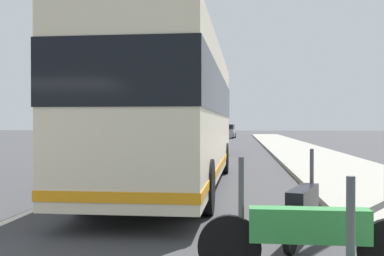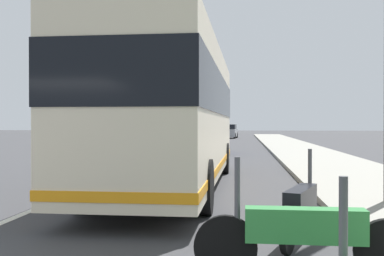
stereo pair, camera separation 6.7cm
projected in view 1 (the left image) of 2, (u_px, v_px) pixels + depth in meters
The scene contains 9 objects.
sidewalk_curb at pixel (368, 182), 12.51m from camera, with size 110.00×3.60×0.14m, color gray.
lane_divider_line at pixel (103, 181), 13.26m from camera, with size 110.00×0.16×0.01m, color silver.
coach_bus at pixel (174, 111), 12.01m from camera, with size 11.04×2.59×3.49m.
motorcycle_angled at pixel (308, 234), 4.84m from camera, with size 0.25×2.31×1.29m.
motorcycle_by_tree at pixel (303, 207), 6.55m from camera, with size 2.02×0.76×1.25m.
car_side_street at pixel (210, 141), 25.83m from camera, with size 4.69×1.99×1.45m.
car_far_distant at pixel (162, 135), 36.77m from camera, with size 4.02×1.95×1.56m.
car_oncoming at pixel (227, 132), 52.97m from camera, with size 4.45×2.08×1.56m.
car_behind_bus at pixel (185, 132), 52.34m from camera, with size 4.38×1.95×1.46m.
Camera 1 is at (-2.91, -3.88, 1.63)m, focal length 43.89 mm.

